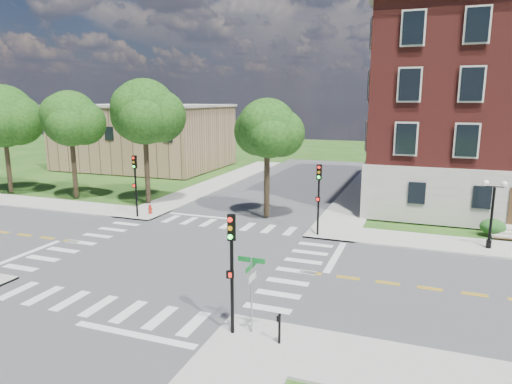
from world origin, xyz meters
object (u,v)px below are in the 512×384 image
(traffic_signal_se, at_px, (232,259))
(push_button_post, at_px, (279,327))
(traffic_signal_nw, at_px, (135,178))
(fire_hydrant, at_px, (150,209))
(traffic_signal_ne, at_px, (319,190))
(street_sign_pole, at_px, (252,280))
(twin_lamp_west, at_px, (492,210))

(traffic_signal_se, distance_m, push_button_post, 3.10)
(traffic_signal_nw, relative_size, fire_hydrant, 6.40)
(fire_hydrant, bearing_deg, traffic_signal_ne, -4.42)
(traffic_signal_se, xyz_separation_m, fire_hydrant, (-13.67, 15.25, -2.72))
(traffic_signal_se, xyz_separation_m, traffic_signal_ne, (0.22, 14.18, 0.00))
(traffic_signal_nw, distance_m, street_sign_pole, 20.23)
(street_sign_pole, relative_size, fire_hydrant, 4.13)
(twin_lamp_west, relative_size, street_sign_pole, 1.36)
(traffic_signal_nw, height_order, twin_lamp_west, traffic_signal_nw)
(push_button_post, bearing_deg, twin_lamp_west, 59.98)
(traffic_signal_ne, bearing_deg, fire_hydrant, 175.58)
(traffic_signal_se, distance_m, street_sign_pole, 1.16)
(traffic_signal_se, bearing_deg, twin_lamp_west, 54.49)
(fire_hydrant, bearing_deg, traffic_signal_nw, -110.35)
(traffic_signal_ne, relative_size, fire_hydrant, 6.40)
(traffic_signal_se, height_order, push_button_post, traffic_signal_se)
(fire_hydrant, bearing_deg, traffic_signal_se, -48.13)
(twin_lamp_west, bearing_deg, traffic_signal_se, -125.51)
(twin_lamp_west, relative_size, push_button_post, 3.53)
(twin_lamp_west, height_order, push_button_post, twin_lamp_west)
(twin_lamp_west, xyz_separation_m, push_button_post, (-8.79, -15.21, -1.73))
(traffic_signal_nw, bearing_deg, push_button_post, -41.52)
(traffic_signal_se, relative_size, fire_hydrant, 6.40)
(traffic_signal_ne, relative_size, push_button_post, 4.00)
(traffic_signal_ne, relative_size, twin_lamp_west, 1.13)
(traffic_signal_ne, bearing_deg, street_sign_pole, -88.04)
(twin_lamp_west, height_order, street_sign_pole, twin_lamp_west)
(push_button_post, xyz_separation_m, fire_hydrant, (-15.63, 15.39, -0.33))
(street_sign_pole, bearing_deg, traffic_signal_se, -155.94)
(fire_hydrant, bearing_deg, push_button_post, -44.55)
(twin_lamp_west, distance_m, push_button_post, 17.65)
(traffic_signal_nw, xyz_separation_m, fire_hydrant, (0.43, 1.16, -2.72))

